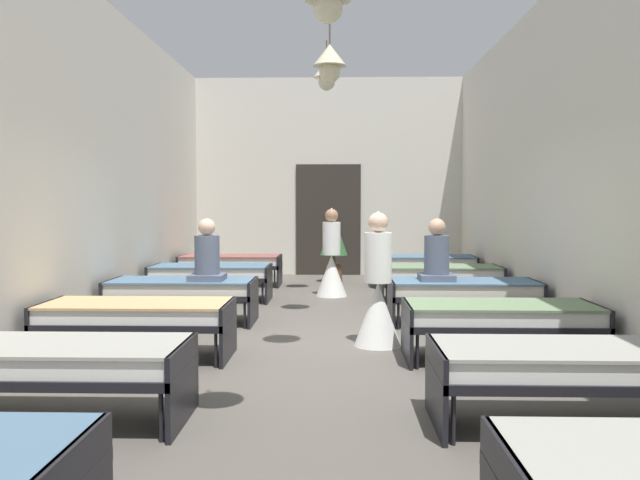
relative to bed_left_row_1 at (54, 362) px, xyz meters
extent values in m
cube|color=#59544C|center=(1.83, 2.85, -0.49)|extent=(6.36, 13.87, 0.10)
cube|color=silver|center=(1.83, 9.58, 1.69)|extent=(6.16, 0.20, 4.26)
cube|color=silver|center=(-1.15, 2.85, 1.69)|extent=(0.20, 13.27, 4.26)
cube|color=silver|center=(4.81, 2.85, 1.69)|extent=(0.20, 13.27, 4.26)
cube|color=#2D2823|center=(1.83, 9.46, 0.76)|extent=(1.40, 0.06, 2.40)
sphere|color=beige|center=(1.93, 1.69, 2.97)|extent=(0.28, 0.28, 0.28)
cylinder|color=brown|center=(1.92, 4.01, 3.52)|extent=(0.02, 0.02, 0.62)
cone|color=beige|center=(1.92, 4.01, 3.06)|extent=(0.44, 0.44, 0.28)
sphere|color=beige|center=(1.92, 4.01, 2.84)|extent=(0.28, 0.28, 0.28)
cylinder|color=brown|center=(1.84, 6.33, 3.67)|extent=(0.02, 0.02, 0.32)
cone|color=beige|center=(1.84, 6.33, 3.36)|extent=(0.44, 0.44, 0.28)
sphere|color=beige|center=(1.84, 6.33, 3.14)|extent=(0.28, 0.28, 0.28)
cylinder|color=black|center=(0.87, -0.36, -0.27)|extent=(0.03, 0.03, 0.34)
cylinder|color=black|center=(0.87, 0.36, -0.27)|extent=(0.03, 0.03, 0.34)
cube|color=black|center=(0.00, 0.00, -0.06)|extent=(1.90, 0.84, 0.07)
cube|color=black|center=(0.93, 0.00, -0.15)|extent=(0.04, 0.84, 0.57)
cube|color=white|center=(0.00, 0.00, 0.04)|extent=(1.82, 0.78, 0.14)
cube|color=#9E9E93|center=(0.00, 0.00, 0.12)|extent=(1.86, 0.82, 0.02)
cylinder|color=black|center=(2.79, -0.36, -0.27)|extent=(0.03, 0.03, 0.34)
cylinder|color=black|center=(2.79, 0.36, -0.27)|extent=(0.03, 0.03, 0.34)
cube|color=black|center=(3.66, 0.00, -0.06)|extent=(1.90, 0.84, 0.07)
cube|color=black|center=(2.73, 0.00, -0.15)|extent=(0.04, 0.84, 0.57)
cube|color=white|center=(3.66, 0.00, 0.04)|extent=(1.82, 0.78, 0.14)
cube|color=#9E9E93|center=(3.66, 0.00, 0.12)|extent=(1.86, 0.82, 0.02)
cylinder|color=black|center=(-0.87, 1.54, -0.27)|extent=(0.03, 0.03, 0.34)
cylinder|color=black|center=(-0.87, 2.26, -0.27)|extent=(0.03, 0.03, 0.34)
cylinder|color=black|center=(0.87, 1.54, -0.27)|extent=(0.03, 0.03, 0.34)
cylinder|color=black|center=(0.87, 2.26, -0.27)|extent=(0.03, 0.03, 0.34)
cube|color=black|center=(0.00, 1.90, -0.06)|extent=(1.90, 0.84, 0.07)
cube|color=black|center=(-0.93, 1.90, -0.15)|extent=(0.04, 0.84, 0.57)
cube|color=black|center=(0.93, 1.90, -0.15)|extent=(0.04, 0.84, 0.57)
cube|color=white|center=(0.00, 1.90, 0.04)|extent=(1.82, 0.78, 0.14)
cube|color=tan|center=(0.00, 1.90, 0.12)|extent=(1.86, 0.82, 0.02)
cylinder|color=black|center=(2.79, 1.54, -0.27)|extent=(0.03, 0.03, 0.34)
cylinder|color=black|center=(2.79, 2.26, -0.27)|extent=(0.03, 0.03, 0.34)
cylinder|color=black|center=(4.53, 1.54, -0.27)|extent=(0.03, 0.03, 0.34)
cylinder|color=black|center=(4.53, 2.26, -0.27)|extent=(0.03, 0.03, 0.34)
cube|color=black|center=(3.66, 1.90, -0.06)|extent=(1.90, 0.84, 0.07)
cube|color=black|center=(2.73, 1.90, -0.15)|extent=(0.04, 0.84, 0.57)
cube|color=black|center=(4.59, 1.90, -0.15)|extent=(0.04, 0.84, 0.57)
cube|color=white|center=(3.66, 1.90, 0.04)|extent=(1.82, 0.78, 0.14)
cube|color=slate|center=(3.66, 1.90, 0.12)|extent=(1.86, 0.82, 0.02)
cylinder|color=black|center=(-0.87, 3.44, -0.27)|extent=(0.03, 0.03, 0.34)
cylinder|color=black|center=(-0.87, 4.16, -0.27)|extent=(0.03, 0.03, 0.34)
cylinder|color=black|center=(0.87, 3.44, -0.27)|extent=(0.03, 0.03, 0.34)
cylinder|color=black|center=(0.87, 4.16, -0.27)|extent=(0.03, 0.03, 0.34)
cube|color=black|center=(0.00, 3.80, -0.06)|extent=(1.90, 0.84, 0.07)
cube|color=black|center=(-0.93, 3.80, -0.15)|extent=(0.04, 0.84, 0.57)
cube|color=black|center=(0.93, 3.80, -0.15)|extent=(0.04, 0.84, 0.57)
cube|color=silver|center=(0.00, 3.80, 0.04)|extent=(1.82, 0.78, 0.14)
cube|color=slate|center=(0.00, 3.80, 0.12)|extent=(1.86, 0.82, 0.02)
cylinder|color=black|center=(2.79, 3.44, -0.27)|extent=(0.03, 0.03, 0.34)
cylinder|color=black|center=(2.79, 4.16, -0.27)|extent=(0.03, 0.03, 0.34)
cylinder|color=black|center=(4.53, 3.44, -0.27)|extent=(0.03, 0.03, 0.34)
cylinder|color=black|center=(4.53, 4.16, -0.27)|extent=(0.03, 0.03, 0.34)
cube|color=black|center=(3.66, 3.80, -0.06)|extent=(1.90, 0.84, 0.07)
cube|color=black|center=(2.73, 3.80, -0.15)|extent=(0.04, 0.84, 0.57)
cube|color=black|center=(4.59, 3.80, -0.15)|extent=(0.04, 0.84, 0.57)
cube|color=silver|center=(3.66, 3.80, 0.04)|extent=(1.82, 0.78, 0.14)
cube|color=slate|center=(3.66, 3.80, 0.12)|extent=(1.86, 0.82, 0.02)
cylinder|color=black|center=(-0.87, 5.34, -0.27)|extent=(0.03, 0.03, 0.34)
cylinder|color=black|center=(-0.87, 6.06, -0.27)|extent=(0.03, 0.03, 0.34)
cylinder|color=black|center=(0.87, 5.34, -0.27)|extent=(0.03, 0.03, 0.34)
cylinder|color=black|center=(0.87, 6.06, -0.27)|extent=(0.03, 0.03, 0.34)
cube|color=black|center=(0.00, 5.70, -0.06)|extent=(1.90, 0.84, 0.07)
cube|color=black|center=(-0.93, 5.70, -0.15)|extent=(0.04, 0.84, 0.57)
cube|color=black|center=(0.93, 5.70, -0.15)|extent=(0.04, 0.84, 0.57)
cube|color=white|center=(0.00, 5.70, 0.04)|extent=(1.82, 0.78, 0.14)
cube|color=slate|center=(0.00, 5.70, 0.12)|extent=(1.86, 0.82, 0.02)
cylinder|color=black|center=(2.79, 5.34, -0.27)|extent=(0.03, 0.03, 0.34)
cylinder|color=black|center=(2.79, 6.06, -0.27)|extent=(0.03, 0.03, 0.34)
cylinder|color=black|center=(4.53, 5.34, -0.27)|extent=(0.03, 0.03, 0.34)
cylinder|color=black|center=(4.53, 6.06, -0.27)|extent=(0.03, 0.03, 0.34)
cube|color=black|center=(3.66, 5.70, -0.06)|extent=(1.90, 0.84, 0.07)
cube|color=black|center=(2.73, 5.70, -0.15)|extent=(0.04, 0.84, 0.57)
cube|color=black|center=(4.59, 5.70, -0.15)|extent=(0.04, 0.84, 0.57)
cube|color=white|center=(3.66, 5.70, 0.04)|extent=(1.82, 0.78, 0.14)
cube|color=slate|center=(3.66, 5.70, 0.12)|extent=(1.86, 0.82, 0.02)
cylinder|color=black|center=(-0.87, 7.24, -0.27)|extent=(0.03, 0.03, 0.34)
cylinder|color=black|center=(-0.87, 7.96, -0.27)|extent=(0.03, 0.03, 0.34)
cylinder|color=black|center=(0.87, 7.24, -0.27)|extent=(0.03, 0.03, 0.34)
cylinder|color=black|center=(0.87, 7.96, -0.27)|extent=(0.03, 0.03, 0.34)
cube|color=black|center=(0.00, 7.60, -0.06)|extent=(1.90, 0.84, 0.07)
cube|color=black|center=(-0.93, 7.60, -0.15)|extent=(0.04, 0.84, 0.57)
cube|color=black|center=(0.93, 7.60, -0.15)|extent=(0.04, 0.84, 0.57)
cube|color=white|center=(0.00, 7.60, 0.04)|extent=(1.82, 0.78, 0.14)
cube|color=#8C4C47|center=(0.00, 7.60, 0.12)|extent=(1.86, 0.82, 0.02)
cylinder|color=black|center=(2.79, 7.24, -0.27)|extent=(0.03, 0.03, 0.34)
cylinder|color=black|center=(2.79, 7.96, -0.27)|extent=(0.03, 0.03, 0.34)
cylinder|color=black|center=(4.53, 7.24, -0.27)|extent=(0.03, 0.03, 0.34)
cylinder|color=black|center=(4.53, 7.96, -0.27)|extent=(0.03, 0.03, 0.34)
cube|color=black|center=(3.66, 7.60, -0.06)|extent=(1.90, 0.84, 0.07)
cube|color=black|center=(2.73, 7.60, -0.15)|extent=(0.04, 0.84, 0.57)
cube|color=black|center=(4.59, 7.60, -0.15)|extent=(0.04, 0.84, 0.57)
cube|color=white|center=(3.66, 7.60, 0.04)|extent=(1.82, 0.78, 0.14)
cube|color=slate|center=(3.66, 7.60, 0.12)|extent=(1.86, 0.82, 0.02)
cone|color=white|center=(1.93, 6.27, -0.09)|extent=(0.52, 0.52, 0.70)
cylinder|color=white|center=(1.93, 6.27, 0.54)|extent=(0.30, 0.30, 0.55)
sphere|color=#A87A5B|center=(1.93, 6.27, 0.92)|extent=(0.22, 0.22, 0.22)
cone|color=white|center=(1.93, 6.27, 1.00)|extent=(0.18, 0.18, 0.10)
cone|color=white|center=(2.47, 2.54, -0.09)|extent=(0.52, 0.52, 0.70)
cylinder|color=white|center=(2.47, 2.54, 0.54)|extent=(0.30, 0.30, 0.55)
sphere|color=beige|center=(2.47, 2.54, 0.92)|extent=(0.22, 0.22, 0.22)
cone|color=white|center=(2.47, 2.54, 1.00)|extent=(0.18, 0.18, 0.10)
cylinder|color=#515B70|center=(3.31, 3.79, 0.43)|extent=(0.32, 0.32, 0.58)
cube|color=#515B70|center=(3.31, 3.79, 0.18)|extent=(0.44, 0.44, 0.08)
sphere|color=tan|center=(3.31, 3.79, 0.83)|extent=(0.22, 0.22, 0.22)
cylinder|color=#515B70|center=(0.35, 3.71, 0.43)|extent=(0.32, 0.32, 0.58)
cube|color=#515B70|center=(0.35, 3.71, 0.18)|extent=(0.44, 0.44, 0.08)
sphere|color=beige|center=(0.35, 3.71, 0.83)|extent=(0.22, 0.22, 0.22)
cylinder|color=brown|center=(1.95, 8.21, -0.27)|extent=(0.34, 0.34, 0.33)
cylinder|color=brown|center=(1.95, 8.21, 0.00)|extent=(0.06, 0.06, 0.20)
cone|color=#2D6633|center=(1.95, 8.21, 0.48)|extent=(0.54, 0.54, 0.78)
camera|label=1|loc=(2.03, -4.47, 1.14)|focal=36.03mm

